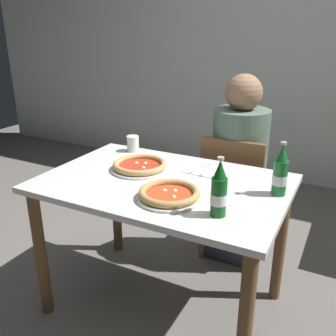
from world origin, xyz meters
TOP-DOWN VIEW (x-y plane):
  - ground_plane at (0.00, 0.00)m, footprint 8.00×8.00m
  - back_wall_tiled at (0.00, 2.20)m, footprint 7.00×0.10m
  - dining_table_main at (0.00, 0.00)m, footprint 1.20×0.80m
  - chair_behind_table at (0.19, 0.61)m, footprint 0.40×0.40m
  - diner_seated at (0.19, 0.66)m, footprint 0.34×0.34m
  - pizza_margherita_near at (-0.18, 0.08)m, footprint 0.31×0.31m
  - pizza_marinara_far at (0.12, -0.17)m, footprint 0.29×0.29m
  - beer_bottle_left at (0.54, 0.10)m, footprint 0.07×0.07m
  - beer_bottle_center at (0.36, -0.21)m, footprint 0.07×0.07m
  - napkin_with_cutlery at (0.12, 0.23)m, footprint 0.19×0.19m
  - paper_cup at (-0.38, 0.33)m, footprint 0.07×0.07m

SIDE VIEW (x-z plane):
  - ground_plane at x=0.00m, z-range 0.00..0.00m
  - chair_behind_table at x=0.19m, z-range 0.06..0.91m
  - diner_seated at x=0.19m, z-range -0.02..1.19m
  - dining_table_main at x=0.00m, z-range 0.26..1.01m
  - napkin_with_cutlery at x=0.12m, z-range 0.75..0.76m
  - pizza_margherita_near at x=-0.18m, z-range 0.75..0.79m
  - pizza_marinara_far at x=0.12m, z-range 0.75..0.79m
  - paper_cup at x=-0.38m, z-range 0.75..0.84m
  - beer_bottle_left at x=0.54m, z-range 0.73..0.98m
  - beer_bottle_center at x=0.36m, z-range 0.73..0.98m
  - back_wall_tiled at x=0.00m, z-range 0.00..2.60m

